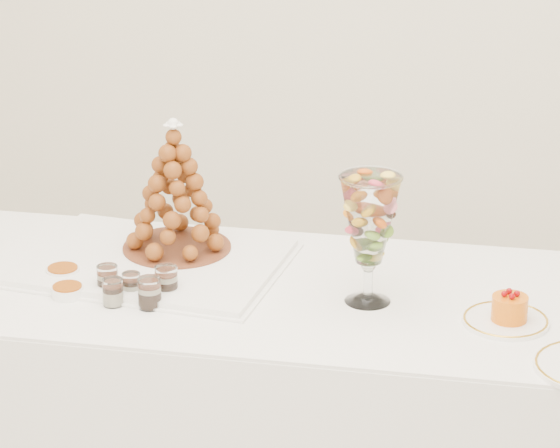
# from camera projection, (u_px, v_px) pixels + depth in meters

# --- Properties ---
(buffet_table) EXTENTS (1.96, 0.88, 0.73)m
(buffet_table) POSITION_uv_depth(u_px,v_px,m) (291.00, 417.00, 3.46)
(buffet_table) COLOR white
(buffet_table) RESTS_ON ground
(lace_tray) EXTENTS (0.67, 0.52, 0.02)m
(lace_tray) POSITION_uv_depth(u_px,v_px,m) (153.00, 263.00, 3.46)
(lace_tray) COLOR white
(lace_tray) RESTS_ON buffet_table
(macaron_vase) EXTENTS (0.15, 0.15, 0.32)m
(macaron_vase) POSITION_uv_depth(u_px,v_px,m) (370.00, 221.00, 3.18)
(macaron_vase) COLOR white
(macaron_vase) RESTS_ON buffet_table
(cake_plate) EXTENTS (0.21, 0.21, 0.01)m
(cake_plate) POSITION_uv_depth(u_px,v_px,m) (506.00, 321.00, 3.15)
(cake_plate) COLOR white
(cake_plate) RESTS_ON buffet_table
(verrine_a) EXTENTS (0.07, 0.07, 0.07)m
(verrine_a) POSITION_uv_depth(u_px,v_px,m) (108.00, 279.00, 3.30)
(verrine_a) COLOR white
(verrine_a) RESTS_ON buffet_table
(verrine_b) EXTENTS (0.06, 0.06, 0.06)m
(verrine_b) POSITION_uv_depth(u_px,v_px,m) (131.00, 285.00, 3.28)
(verrine_b) COLOR white
(verrine_b) RESTS_ON buffet_table
(verrine_c) EXTENTS (0.06, 0.06, 0.08)m
(verrine_c) POSITION_uv_depth(u_px,v_px,m) (166.00, 281.00, 3.28)
(verrine_c) COLOR white
(verrine_c) RESTS_ON buffet_table
(verrine_d) EXTENTS (0.06, 0.06, 0.07)m
(verrine_d) POSITION_uv_depth(u_px,v_px,m) (113.00, 292.00, 3.23)
(verrine_d) COLOR white
(verrine_d) RESTS_ON buffet_table
(verrine_e) EXTENTS (0.06, 0.06, 0.08)m
(verrine_e) POSITION_uv_depth(u_px,v_px,m) (150.00, 293.00, 3.21)
(verrine_e) COLOR white
(verrine_e) RESTS_ON buffet_table
(ramekin_back) EXTENTS (0.09, 0.09, 0.03)m
(ramekin_back) POSITION_uv_depth(u_px,v_px,m) (63.00, 273.00, 3.39)
(ramekin_back) COLOR white
(ramekin_back) RESTS_ON buffet_table
(ramekin_front) EXTENTS (0.08, 0.08, 0.03)m
(ramekin_front) POSITION_uv_depth(u_px,v_px,m) (68.00, 292.00, 3.28)
(ramekin_front) COLOR white
(ramekin_front) RESTS_ON buffet_table
(croquembouche) EXTENTS (0.30, 0.30, 0.36)m
(croquembouche) POSITION_uv_depth(u_px,v_px,m) (175.00, 186.00, 3.46)
(croquembouche) COLOR brown
(croquembouche) RESTS_ON lace_tray
(mousse_cake) EXTENTS (0.09, 0.09, 0.08)m
(mousse_cake) POSITION_uv_depth(u_px,v_px,m) (510.00, 308.00, 3.13)
(mousse_cake) COLOR orange
(mousse_cake) RESTS_ON cake_plate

